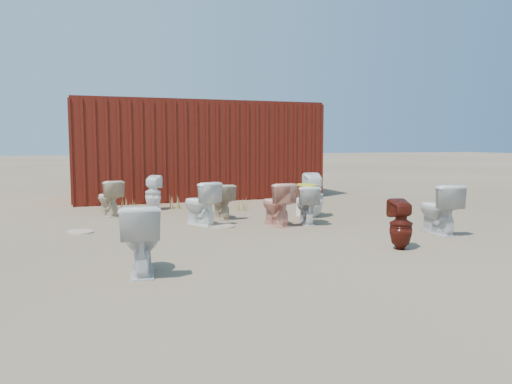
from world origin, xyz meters
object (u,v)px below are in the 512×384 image
object	(u,v)px
toilet_front_a	(141,239)
toilet_front_c	(200,203)
shipping_container	(196,150)
toilet_back_e	(313,195)
toilet_back_yellowlid	(307,205)
toilet_front_maroon	(401,224)
toilet_back_beige_left	(109,198)
toilet_front_e	(438,209)
toilet_back_a	(153,193)
loose_tank	(308,206)
toilet_back_beige_right	(222,201)
toilet_front_pink	(277,204)

from	to	relation	value
toilet_front_a	toilet_front_c	size ratio (longest dim) A/B	1.02
shipping_container	toilet_back_e	bearing A→B (deg)	-73.72
toilet_front_c	toilet_back_yellowlid	world-z (taller)	toilet_front_c
toilet_front_maroon	toilet_back_e	bearing A→B (deg)	-83.97
toilet_back_beige_left	toilet_back_e	bearing A→B (deg)	139.93
toilet_back_yellowlid	toilet_front_e	bearing A→B (deg)	149.31
shipping_container	toilet_back_beige_left	distance (m)	3.73
shipping_container	toilet_front_maroon	distance (m)	7.33
toilet_front_maroon	toilet_back_e	world-z (taller)	toilet_back_e
toilet_front_a	toilet_back_yellowlid	size ratio (longest dim) A/B	1.14
toilet_front_c	toilet_back_a	bearing A→B (deg)	-99.46
loose_tank	shipping_container	bearing A→B (deg)	80.17
toilet_back_a	toilet_back_yellowlid	xyz separation A→B (m)	(2.23, -2.65, -0.03)
toilet_front_c	toilet_front_e	size ratio (longest dim) A/B	0.96
toilet_front_a	toilet_back_beige_left	distance (m)	4.50
toilet_back_yellowlid	loose_tank	world-z (taller)	toilet_back_yellowlid
shipping_container	toilet_front_a	size ratio (longest dim) A/B	7.91
toilet_front_e	toilet_back_e	size ratio (longest dim) A/B	0.93
toilet_front_e	toilet_back_yellowlid	size ratio (longest dim) A/B	1.17
toilet_back_a	toilet_back_beige_right	size ratio (longest dim) A/B	1.13
toilet_front_maroon	toilet_front_e	bearing A→B (deg)	-139.00
toilet_front_a	toilet_front_c	xyz separation A→B (m)	(1.33, 2.88, -0.01)
shipping_container	toilet_back_beige_right	world-z (taller)	shipping_container
toilet_back_beige_left	loose_tank	size ratio (longest dim) A/B	1.37
toilet_back_beige_left	toilet_back_beige_right	distance (m)	2.20
toilet_front_maroon	toilet_front_c	bearing A→B (deg)	-44.80
toilet_front_pink	toilet_back_beige_left	world-z (taller)	toilet_front_pink
toilet_front_maroon	toilet_back_beige_left	world-z (taller)	toilet_back_beige_left
toilet_front_a	loose_tank	xyz separation A→B (m)	(3.57, 3.33, -0.20)
toilet_front_maroon	loose_tank	bearing A→B (deg)	-84.64
toilet_back_beige_right	toilet_front_c	bearing A→B (deg)	43.37
toilet_front_a	toilet_front_e	xyz separation A→B (m)	(4.58, 0.85, 0.01)
toilet_back_beige_right	toilet_front_pink	bearing A→B (deg)	120.91
toilet_front_maroon	toilet_front_e	size ratio (longest dim) A/B	0.85
toilet_front_a	toilet_back_beige_left	world-z (taller)	toilet_front_a
toilet_back_e	loose_tank	world-z (taller)	toilet_back_e
toilet_front_c	toilet_back_a	world-z (taller)	toilet_front_c
toilet_back_beige_right	shipping_container	bearing A→B (deg)	-98.77
toilet_back_beige_left	toilet_back_e	xyz separation A→B (m)	(3.58, -1.50, 0.07)
toilet_front_e	toilet_back_beige_right	size ratio (longest dim) A/B	1.20
shipping_container	toilet_back_beige_right	bearing A→B (deg)	-95.95
toilet_back_yellowlid	loose_tank	bearing A→B (deg)	-102.63
toilet_back_e	toilet_front_c	bearing A→B (deg)	14.77
loose_tank	toilet_front_a	bearing A→B (deg)	-165.16
toilet_front_e	loose_tank	bearing A→B (deg)	-62.02
toilet_front_a	toilet_back_yellowlid	world-z (taller)	toilet_front_a
toilet_front_a	toilet_front_maroon	size ratio (longest dim) A/B	1.15
toilet_front_maroon	toilet_back_e	distance (m)	2.92
toilet_front_c	toilet_front_maroon	world-z (taller)	toilet_front_c
toilet_front_e	toilet_back_a	size ratio (longest dim) A/B	1.07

